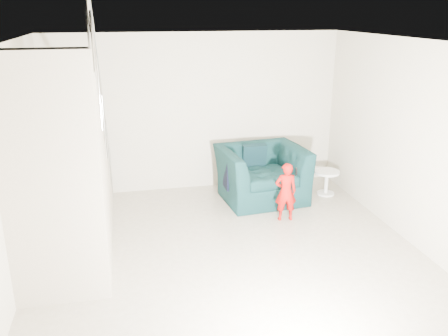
{
  "coord_description": "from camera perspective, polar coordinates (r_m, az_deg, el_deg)",
  "views": [
    {
      "loc": [
        -1.25,
        -5.19,
        3.06
      ],
      "look_at": [
        0.15,
        1.2,
        0.85
      ],
      "focal_mm": 38.0,
      "sensor_mm": 36.0,
      "label": 1
    }
  ],
  "objects": [
    {
      "name": "floor",
      "position": [
        6.15,
        1.04,
        -11.16
      ],
      "size": [
        5.5,
        5.5,
        0.0
      ],
      "primitive_type": "plane",
      "color": "gray",
      "rests_on": "ground"
    },
    {
      "name": "ceiling",
      "position": [
        5.35,
        1.22,
        14.82
      ],
      "size": [
        5.5,
        5.5,
        0.0
      ],
      "primitive_type": "plane",
      "rotation": [
        3.14,
        0.0,
        0.0
      ],
      "color": "silver",
      "rests_on": "back_wall"
    },
    {
      "name": "back_wall",
      "position": [
        8.21,
        -3.36,
        6.63
      ],
      "size": [
        5.0,
        0.0,
        5.0
      ],
      "primitive_type": "plane",
      "rotation": [
        1.57,
        0.0,
        0.0
      ],
      "color": "#AFA78F",
      "rests_on": "floor"
    },
    {
      "name": "front_wall",
      "position": [
        3.23,
        12.86,
        -13.83
      ],
      "size": [
        5.0,
        0.0,
        5.0
      ],
      "primitive_type": "plane",
      "rotation": [
        -1.57,
        0.0,
        0.0
      ],
      "color": "#AFA78F",
      "rests_on": "floor"
    },
    {
      "name": "left_wall",
      "position": [
        5.6,
        -24.6,
        -0.85
      ],
      "size": [
        0.0,
        5.5,
        5.5
      ],
      "primitive_type": "plane",
      "rotation": [
        1.57,
        0.0,
        1.57
      ],
      "color": "#AFA78F",
      "rests_on": "floor"
    },
    {
      "name": "right_wall",
      "position": [
        6.62,
        22.68,
        2.24
      ],
      "size": [
        0.0,
        5.5,
        5.5
      ],
      "primitive_type": "plane",
      "rotation": [
        1.57,
        0.0,
        -1.57
      ],
      "color": "#AFA78F",
      "rests_on": "floor"
    },
    {
      "name": "armchair",
      "position": [
        7.92,
        4.58,
        -0.69
      ],
      "size": [
        1.47,
        1.32,
        0.89
      ],
      "primitive_type": "imported",
      "rotation": [
        0.0,
        0.0,
        0.1
      ],
      "color": "black",
      "rests_on": "floor"
    },
    {
      "name": "toddler",
      "position": [
        7.16,
        7.43,
        -2.86
      ],
      "size": [
        0.35,
        0.25,
        0.9
      ],
      "primitive_type": "imported",
      "rotation": [
        0.0,
        0.0,
        3.03
      ],
      "color": "#A31005",
      "rests_on": "floor"
    },
    {
      "name": "side_table",
      "position": [
        8.31,
        12.23,
        -1.25
      ],
      "size": [
        0.43,
        0.43,
        0.43
      ],
      "color": "silver",
      "rests_on": "floor"
    },
    {
      "name": "staircase",
      "position": [
        6.16,
        -18.57,
        -2.4
      ],
      "size": [
        1.02,
        3.03,
        3.62
      ],
      "color": "#ADA089",
      "rests_on": "floor"
    },
    {
      "name": "cushion",
      "position": [
        8.09,
        3.66,
        1.57
      ],
      "size": [
        0.41,
        0.2,
        0.41
      ],
      "primitive_type": "cube",
      "rotation": [
        0.21,
        0.0,
        0.0
      ],
      "color": "black",
      "rests_on": "armchair"
    },
    {
      "name": "throw",
      "position": [
        7.74,
        0.14,
        -0.2
      ],
      "size": [
        0.05,
        0.51,
        0.57
      ],
      "primitive_type": "cube",
      "color": "black",
      "rests_on": "armchair"
    },
    {
      "name": "phone",
      "position": [
        7.04,
        8.69,
        -0.39
      ],
      "size": [
        0.02,
        0.05,
        0.1
      ],
      "primitive_type": "cube",
      "rotation": [
        0.0,
        0.0,
        -0.06
      ],
      "color": "black",
      "rests_on": "toddler"
    }
  ]
}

